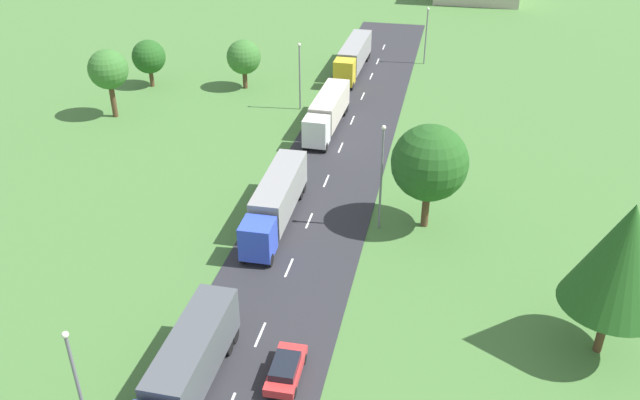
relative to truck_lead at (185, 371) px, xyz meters
The scene contains 16 objects.
road 12.86m from the truck_lead, 78.50° to the left, with size 10.00×140.00×0.06m, color #2B2B30.
lane_marking_centre 10.51m from the truck_lead, 75.78° to the left, with size 0.16×122.51×0.01m.
truck_lead is the anchor object (origin of this frame).
truck_second 19.80m from the truck_lead, 90.21° to the left, with size 2.64×12.97×3.73m.
truck_third 39.34m from the truck_lead, 89.63° to the left, with size 2.75×12.19×3.58m.
truck_fourth 58.07m from the truck_lead, 90.09° to the left, with size 2.71×14.18×3.69m.
car_second 6.00m from the truck_lead, 27.72° to the left, with size 1.89×4.19×1.36m.
lamppost_lead 6.41m from the truck_lead, 126.23° to the right, with size 0.36×0.36×8.54m.
lamppost_second 22.65m from the truck_lead, 68.15° to the left, with size 0.36×0.36×9.18m.
lamppost_third 44.49m from the truck_lead, 95.08° to the left, with size 0.36×0.36×7.79m.
lamppost_fourth 64.08m from the truck_lead, 82.10° to the left, with size 0.36×0.36×7.62m.
tree_birch 26.20m from the truck_lead, 21.16° to the left, with size 6.35×6.35×10.84m.
tree_maple 25.30m from the truck_lead, 61.35° to the left, with size 6.16×6.16×8.91m.
tree_pine 51.00m from the truck_lead, 103.86° to the left, with size 4.17×4.17×6.06m.
tree_elm 53.31m from the truck_lead, 116.53° to the left, with size 4.09×4.09×5.84m.
tree_ash 44.81m from the truck_lead, 122.20° to the left, with size 4.34×4.34×7.70m.
Camera 1 is at (10.83, -13.72, 29.75)m, focal length 37.55 mm.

